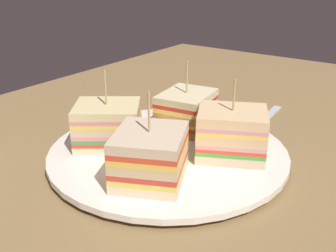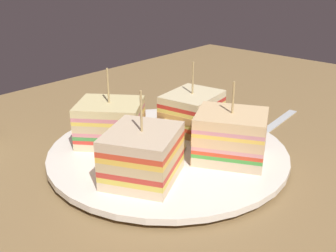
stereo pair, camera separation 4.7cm
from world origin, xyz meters
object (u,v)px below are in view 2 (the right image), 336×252
(sandwich_wedge_3, at_px, (230,136))
(sandwich_wedge_1, at_px, (111,123))
(sandwich_wedge_2, at_px, (143,155))
(chip_pile, at_px, (166,138))
(sandwich_wedge_0, at_px, (192,111))
(spoon, at_px, (263,131))
(plate, at_px, (168,153))

(sandwich_wedge_3, bearing_deg, sandwich_wedge_1, -2.33)
(sandwich_wedge_2, height_order, chip_pile, sandwich_wedge_2)
(sandwich_wedge_0, xyz_separation_m, spoon, (0.07, -0.07, -0.03))
(plate, bearing_deg, spoon, -18.41)
(sandwich_wedge_0, height_order, sandwich_wedge_2, sandwich_wedge_2)
(plate, bearing_deg, sandwich_wedge_1, 114.64)
(sandwich_wedge_3, distance_m, chip_pile, 0.08)
(sandwich_wedge_0, bearing_deg, sandwich_wedge_3, 56.64)
(sandwich_wedge_0, relative_size, sandwich_wedge_2, 0.92)
(sandwich_wedge_3, height_order, spoon, sandwich_wedge_3)
(sandwich_wedge_1, height_order, spoon, sandwich_wedge_1)
(sandwich_wedge_1, bearing_deg, sandwich_wedge_2, -57.85)
(sandwich_wedge_0, distance_m, chip_pile, 0.07)
(sandwich_wedge_2, xyz_separation_m, chip_pile, (0.07, 0.03, -0.02))
(sandwich_wedge_2, xyz_separation_m, sandwich_wedge_3, (0.10, -0.04, 0.00))
(chip_pile, bearing_deg, sandwich_wedge_0, 11.36)
(plate, xyz_separation_m, sandwich_wedge_0, (0.07, 0.02, 0.03))
(plate, xyz_separation_m, sandwich_wedge_2, (-0.07, -0.03, 0.03))
(sandwich_wedge_0, distance_m, sandwich_wedge_2, 0.15)
(plate, bearing_deg, sandwich_wedge_2, -158.82)
(sandwich_wedge_2, distance_m, chip_pile, 0.08)
(sandwich_wedge_1, height_order, sandwich_wedge_2, sandwich_wedge_2)
(chip_pile, xyz_separation_m, spoon, (0.14, -0.06, -0.02))
(sandwich_wedge_0, bearing_deg, plate, 8.28)
(plate, height_order, chip_pile, chip_pile)
(sandwich_wedge_1, xyz_separation_m, chip_pile, (0.04, -0.06, -0.02))
(sandwich_wedge_2, bearing_deg, spoon, -30.35)
(plate, distance_m, sandwich_wedge_3, 0.08)
(spoon, bearing_deg, sandwich_wedge_2, -10.10)
(sandwich_wedge_1, height_order, chip_pile, sandwich_wedge_1)
(spoon, bearing_deg, plate, -22.83)
(sandwich_wedge_2, distance_m, spoon, 0.22)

